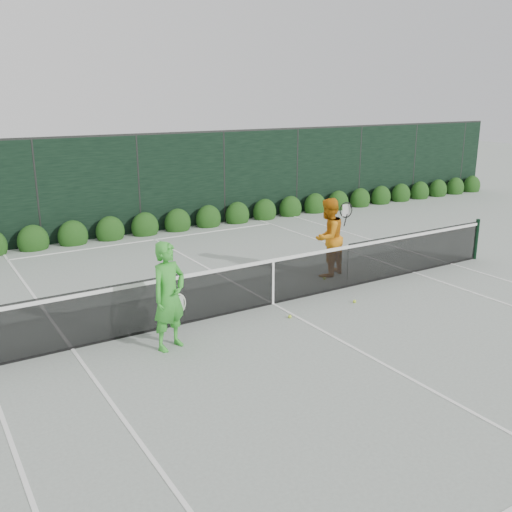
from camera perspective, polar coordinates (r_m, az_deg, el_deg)
ground at (r=11.87m, az=1.69°, el=-4.83°), size 80.00×80.00×0.00m
tennis_net at (r=11.68m, az=1.61°, el=-2.41°), size 12.90×0.10×1.07m
player_woman at (r=9.69m, az=-8.70°, el=-3.97°), size 0.80×0.65×1.88m
player_man at (r=13.58m, az=7.21°, el=1.87°), size 1.10×0.97×1.87m
court_lines at (r=11.87m, az=1.69°, el=-4.80°), size 11.03×23.83×0.01m
windscreen_fence at (r=9.37m, az=10.97°, el=-1.05°), size 32.00×21.07×3.06m
hedge_row at (r=17.95m, az=-11.04°, el=2.84°), size 31.66×0.65×0.94m
tennis_balls at (r=12.22m, az=6.79°, el=-4.15°), size 2.12×1.60×0.07m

